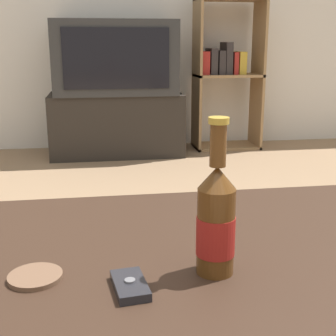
# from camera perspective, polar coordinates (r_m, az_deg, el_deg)

# --- Properties ---
(coffee_table) EXTENTS (1.35, 0.70, 0.45)m
(coffee_table) POSITION_cam_1_polar(r_m,az_deg,el_deg) (0.88, 1.26, -13.81)
(coffee_table) COLOR #332116
(coffee_table) RESTS_ON ground_plane
(tv_stand) EXTENTS (0.97, 0.47, 0.45)m
(tv_stand) POSITION_cam_1_polar(r_m,az_deg,el_deg) (3.53, -6.29, 5.36)
(tv_stand) COLOR #28231E
(tv_stand) RESTS_ON ground_plane
(television) EXTENTS (0.87, 0.52, 0.52)m
(television) POSITION_cam_1_polar(r_m,az_deg,el_deg) (3.48, -6.51, 13.24)
(television) COLOR #2D2D2D
(television) RESTS_ON tv_stand
(bookshelf) EXTENTS (0.51, 0.30, 1.14)m
(bookshelf) POSITION_cam_1_polar(r_m,az_deg,el_deg) (3.72, 7.04, 11.69)
(bookshelf) COLOR #99754C
(bookshelf) RESTS_ON ground_plane
(beer_bottle) EXTENTS (0.06, 0.06, 0.26)m
(beer_bottle) POSITION_cam_1_polar(r_m,az_deg,el_deg) (0.76, 5.87, -6.36)
(beer_bottle) COLOR #563314
(beer_bottle) RESTS_ON coffee_table
(cell_phone) EXTENTS (0.06, 0.10, 0.02)m
(cell_phone) POSITION_cam_1_polar(r_m,az_deg,el_deg) (0.74, -4.66, -14.07)
(cell_phone) COLOR #232328
(cell_phone) RESTS_ON coffee_table
(coaster) EXTENTS (0.09, 0.09, 0.01)m
(coaster) POSITION_cam_1_polar(r_m,az_deg,el_deg) (0.80, -15.88, -12.62)
(coaster) COLOR brown
(coaster) RESTS_ON coffee_table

